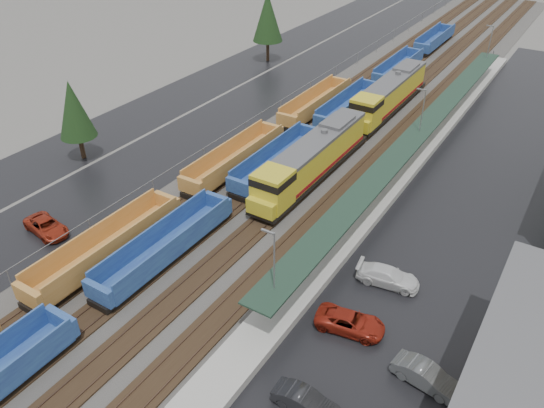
{
  "coord_description": "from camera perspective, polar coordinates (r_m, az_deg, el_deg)",
  "views": [
    {
      "loc": [
        24.06,
        -3.39,
        28.17
      ],
      "look_at": [
        2.65,
        30.6,
        2.0
      ],
      "focal_mm": 35.0,
      "sensor_mm": 36.0,
      "label": 1
    }
  ],
  "objects": [
    {
      "name": "ballast_strip",
      "position": [
        73.41,
        10.7,
        9.97
      ],
      "size": [
        20.0,
        160.0,
        0.08
      ],
      "primitive_type": "cube",
      "color": "#302D2B",
      "rests_on": "ground"
    },
    {
      "name": "parked_car_west_c",
      "position": [
        51.42,
        -23.1,
        -2.25
      ],
      "size": [
        2.99,
        5.17,
        1.36
      ],
      "primitive_type": "imported",
      "rotation": [
        0.0,
        0.0,
        1.41
      ],
      "color": "maroon",
      "rests_on": "ground"
    },
    {
      "name": "parked_car_east_e",
      "position": [
        36.56,
        16.28,
        -17.38
      ],
      "size": [
        2.17,
        4.64,
        1.47
      ],
      "primitive_type": "imported",
      "rotation": [
        0.0,
        0.0,
        1.43
      ],
      "color": "#505354",
      "rests_on": "ground"
    },
    {
      "name": "west_parking_lot",
      "position": [
        79.6,
        0.54,
        12.36
      ],
      "size": [
        10.0,
        160.0,
        0.02
      ],
      "primitive_type": "cube",
      "color": "black",
      "rests_on": "ground"
    },
    {
      "name": "locomotive_lead",
      "position": [
        54.27,
        4.18,
        4.73
      ],
      "size": [
        3.12,
        20.58,
        4.66
      ],
      "color": "black",
      "rests_on": "ground"
    },
    {
      "name": "trackbed",
      "position": [
        73.36,
        10.71,
        10.05
      ],
      "size": [
        14.6,
        160.0,
        0.22
      ],
      "color": "black",
      "rests_on": "ground"
    },
    {
      "name": "east_commuter_lot",
      "position": [
        60.57,
        23.54,
        2.4
      ],
      "size": [
        16.0,
        100.0,
        0.02
      ],
      "primitive_type": "cube",
      "color": "black",
      "rests_on": "ground"
    },
    {
      "name": "well_string_blue",
      "position": [
        56.71,
        0.64,
        4.71
      ],
      "size": [
        2.8,
        121.55,
        2.48
      ],
      "color": "navy",
      "rests_on": "ground"
    },
    {
      "name": "parked_car_east_b",
      "position": [
        38.8,
        8.4,
        -12.47
      ],
      "size": [
        3.07,
        5.26,
        1.38
      ],
      "primitive_type": "imported",
      "rotation": [
        0.0,
        0.0,
        1.74
      ],
      "color": "maroon",
      "rests_on": "ground"
    },
    {
      "name": "tree_west_near",
      "position": [
        61.12,
        -20.57,
        9.5
      ],
      "size": [
        3.96,
        3.96,
        9.0
      ],
      "color": "#332316",
      "rests_on": "ground"
    },
    {
      "name": "locomotive_trail",
      "position": [
        71.89,
        12.4,
        11.37
      ],
      "size": [
        3.12,
        20.58,
        4.66
      ],
      "color": "black",
      "rests_on": "ground"
    },
    {
      "name": "station_platform",
      "position": [
        61.77,
        15.22,
        5.49
      ],
      "size": [
        3.0,
        80.0,
        8.0
      ],
      "color": "#9E9B93",
      "rests_on": "ground"
    },
    {
      "name": "well_string_yellow",
      "position": [
        46.02,
        -17.3,
        -4.49
      ],
      "size": [
        2.86,
        88.68,
        2.53
      ],
      "color": "#B47832",
      "rests_on": "ground"
    },
    {
      "name": "chainlink_fence",
      "position": [
        75.2,
        3.56,
        12.33
      ],
      "size": [
        0.08,
        160.04,
        2.02
      ],
      "color": "gray",
      "rests_on": "ground"
    },
    {
      "name": "tree_west_far",
      "position": [
        89.69,
        -0.48,
        19.51
      ],
      "size": [
        4.84,
        4.84,
        11.0
      ],
      "color": "#332316",
      "rests_on": "ground"
    },
    {
      "name": "west_road",
      "position": [
        84.96,
        -5.37,
        13.58
      ],
      "size": [
        9.0,
        160.0,
        0.02
      ],
      "primitive_type": "cube",
      "color": "black",
      "rests_on": "ground"
    },
    {
      "name": "parked_car_east_a",
      "position": [
        34.19,
        3.63,
        -20.48
      ],
      "size": [
        1.56,
        4.25,
        1.39
      ],
      "primitive_type": "imported",
      "rotation": [
        0.0,
        0.0,
        1.59
      ],
      "color": "black",
      "rests_on": "ground"
    },
    {
      "name": "parked_car_east_c",
      "position": [
        42.91,
        12.37,
        -7.63
      ],
      "size": [
        2.72,
        5.19,
        1.44
      ],
      "primitive_type": "imported",
      "rotation": [
        0.0,
        0.0,
        1.72
      ],
      "color": "silver",
      "rests_on": "ground"
    }
  ]
}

